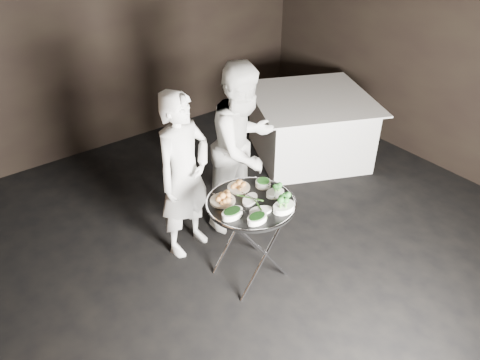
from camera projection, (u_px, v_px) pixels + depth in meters
floor at (285, 301)px, 4.05m from camera, size 6.00×7.00×0.05m
wall_back at (93, 31)px, 5.55m from camera, size 6.00×0.05×3.00m
tray_stand at (250, 236)px, 4.05m from camera, size 0.54×0.46×0.79m
serving_tray at (251, 203)px, 3.85m from camera, size 0.75×0.75×0.04m
potato_plate_a at (223, 198)px, 3.83m from camera, size 0.21×0.21×0.08m
potato_plate_b at (239, 185)px, 4.00m from camera, size 0.19×0.19×0.07m
greens_bowl at (263, 183)px, 4.02m from camera, size 0.14×0.14×0.08m
asparagus_plate_a at (250, 199)px, 3.85m from camera, size 0.22×0.19×0.04m
asparagus_plate_b at (261, 210)px, 3.73m from camera, size 0.21×0.16×0.04m
spinach_bowl_a at (232, 213)px, 3.67m from camera, size 0.19×0.13×0.08m
spinach_bowl_b at (257, 218)px, 3.62m from camera, size 0.18×0.12×0.07m
broccoli_bowl_a at (275, 192)px, 3.91m from camera, size 0.18×0.14×0.07m
broccoli_bowl_b at (284, 206)px, 3.74m from camera, size 0.20×0.15×0.08m
serving_utensils at (248, 193)px, 3.87m from camera, size 0.58×0.42×0.01m
waiter_left at (184, 176)px, 4.18m from camera, size 0.67×0.52×1.62m
waiter_right at (244, 147)px, 4.53m from camera, size 0.95×0.80×1.71m
dining_table at (309, 127)px, 5.87m from camera, size 1.41×1.41×0.80m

